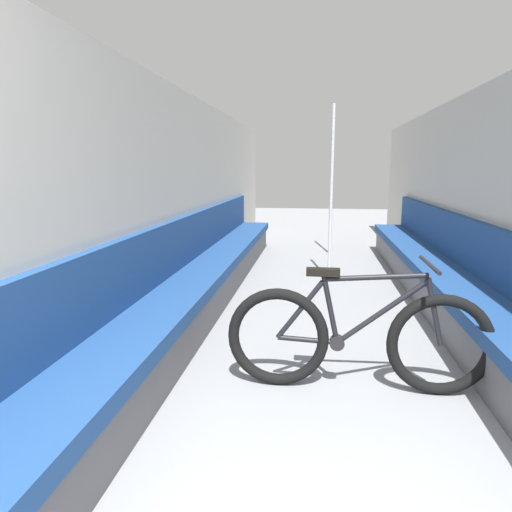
% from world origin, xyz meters
% --- Properties ---
extents(wall_left, '(0.10, 10.93, 2.10)m').
position_xyz_m(wall_left, '(-1.44, 3.86, 1.05)').
color(wall_left, beige).
rests_on(wall_left, ground).
extents(wall_right, '(0.10, 10.93, 2.10)m').
position_xyz_m(wall_right, '(1.44, 3.86, 1.05)').
color(wall_right, beige).
rests_on(wall_right, ground).
extents(bench_seat_row_left, '(0.49, 7.00, 0.89)m').
position_xyz_m(bench_seat_row_left, '(-1.18, 3.83, 0.28)').
color(bench_seat_row_left, '#5B5B60').
rests_on(bench_seat_row_left, ground).
extents(bench_seat_row_right, '(0.49, 7.00, 0.89)m').
position_xyz_m(bench_seat_row_right, '(1.18, 3.83, 0.28)').
color(bench_seat_row_right, '#5B5B60').
rests_on(bench_seat_row_right, ground).
extents(bicycle, '(1.61, 0.46, 0.82)m').
position_xyz_m(bicycle, '(0.19, 2.23, 0.33)').
color(bicycle, black).
rests_on(bicycle, ground).
extents(grab_pole_near, '(0.08, 0.08, 2.08)m').
position_xyz_m(grab_pole_near, '(0.14, 6.85, 1.01)').
color(grab_pole_near, gray).
rests_on(grab_pole_near, ground).
extents(grab_pole_far, '(0.08, 0.08, 2.08)m').
position_xyz_m(grab_pole_far, '(0.10, 5.07, 1.01)').
color(grab_pole_far, gray).
rests_on(grab_pole_far, ground).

